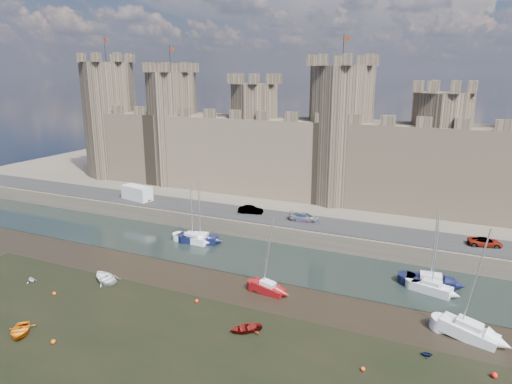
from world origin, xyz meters
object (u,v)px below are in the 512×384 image
car_0 (142,197)px  dinghy_0 (20,331)px  sailboat_0 (193,238)px  car_2 (305,217)px  sailboat_4 (268,288)px  van (137,193)px  car_1 (251,210)px  sailboat_3 (431,281)px  sailboat_1 (201,238)px  sailboat_5 (469,331)px  car_3 (485,242)px  sailboat_2 (432,287)px

car_0 → dinghy_0: 38.81m
sailboat_0 → car_2: bearing=34.9°
sailboat_0 → sailboat_4: (16.37, -10.07, -0.05)m
van → dinghy_0: bearing=-56.3°
car_2 → car_1: bearing=82.9°
sailboat_0 → sailboat_3: bearing=0.8°
car_2 → sailboat_1: bearing=118.2°
car_0 → car_1: size_ratio=0.98×
sailboat_0 → sailboat_5: sailboat_5 is taller
car_2 → sailboat_3: size_ratio=0.48×
sailboat_0 → sailboat_1: size_ratio=0.93×
car_3 → sailboat_4: bearing=119.5°
van → sailboat_1: (17.88, -8.14, -2.99)m
car_3 → van: van is taller
car_0 → sailboat_4: sailboat_4 is taller
sailboat_4 → sailboat_0: bearing=155.4°
car_0 → sailboat_4: 36.99m
sailboat_1 → sailboat_0: bearing=179.2°
sailboat_3 → dinghy_0: sailboat_3 is taller
car_2 → car_3: bearing=-96.7°
dinghy_0 → van: bearing=71.5°
dinghy_0 → sailboat_4: bearing=3.6°
car_3 → sailboat_0: size_ratio=0.46×
sailboat_2 → sailboat_3: size_ratio=0.99×
van → car_1: bearing=14.2°
car_1 → sailboat_1: (-3.91, -9.10, -2.36)m
car_0 → sailboat_5: (52.87, -19.03, -2.37)m
car_2 → sailboat_5: (23.06, -19.91, -2.37)m
car_1 → car_2: size_ratio=0.86×
van → sailboat_3: (49.85, -8.98, -3.02)m
car_0 → van: size_ratio=0.66×
car_2 → sailboat_4: (2.15, -19.33, -2.47)m
car_2 → sailboat_4: bearing=179.9°
van → sailboat_4: (33.05, -18.46, -3.08)m
car_1 → car_2: 9.11m
sailboat_1 → sailboat_3: size_ratio=1.04×
car_3 → sailboat_2: 13.01m
sailboat_0 → sailboat_1: bearing=13.6°
car_0 → car_2: 29.83m
sailboat_1 → dinghy_0: (-3.19, -28.11, -0.42)m
sailboat_1 → sailboat_3: bearing=-14.1°
van → sailboat_0: 18.91m
car_0 → sailboat_4: size_ratio=0.42×
sailboat_3 → sailboat_2: bearing=-86.7°
sailboat_4 → dinghy_0: sailboat_4 is taller
sailboat_2 → dinghy_0: size_ratio=2.65×
car_2 → car_3: size_ratio=1.08×
sailboat_1 → sailboat_5: (36.08, -10.90, 0.00)m
van → sailboat_3: bearing=1.4°
car_0 → van: (-1.08, 0.01, 0.62)m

